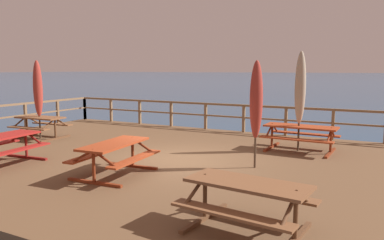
# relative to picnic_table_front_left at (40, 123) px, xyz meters

# --- Properties ---
(ground_plane) EXTENTS (600.00, 600.00, 0.00)m
(ground_plane) POSITION_rel_picnic_table_front_left_xyz_m (6.00, -0.54, -1.16)
(ground_plane) COLOR navy
(wooden_deck) EXTENTS (16.79, 10.53, 0.61)m
(wooden_deck) POSITION_rel_picnic_table_front_left_xyz_m (6.00, -0.54, -0.86)
(wooden_deck) COLOR brown
(wooden_deck) RESTS_ON ground
(railing_waterside_far) EXTENTS (16.59, 0.10, 1.09)m
(railing_waterside_far) POSITION_rel_picnic_table_front_left_xyz_m (6.00, 4.58, 0.19)
(railing_waterside_far) COLOR brown
(railing_waterside_far) RESTS_ON wooden_deck
(picnic_table_front_left) EXTENTS (1.81, 1.51, 0.78)m
(picnic_table_front_left) POSITION_rel_picnic_table_front_left_xyz_m (0.00, 0.00, 0.00)
(picnic_table_front_left) COLOR brown
(picnic_table_front_left) RESTS_ON wooden_deck
(picnic_table_front_right) EXTENTS (2.16, 1.47, 0.78)m
(picnic_table_front_right) POSITION_rel_picnic_table_front_left_xyz_m (8.69, 2.17, 0.01)
(picnic_table_front_right) COLOR #993819
(picnic_table_front_right) RESTS_ON wooden_deck
(picnic_table_back_right) EXTENTS (1.99, 1.57, 0.78)m
(picnic_table_back_right) POSITION_rel_picnic_table_front_left_xyz_m (9.20, -4.00, 0.00)
(picnic_table_back_right) COLOR brown
(picnic_table_back_right) RESTS_ON wooden_deck
(picnic_table_mid_centre) EXTENTS (1.54, 2.00, 0.78)m
(picnic_table_mid_centre) POSITION_rel_picnic_table_front_left_xyz_m (5.43, -2.54, 0.01)
(picnic_table_mid_centre) COLOR #993819
(picnic_table_mid_centre) RESTS_ON wooden_deck
(patio_umbrella_short_front) EXTENTS (0.32, 0.32, 2.77)m
(patio_umbrella_short_front) POSITION_rel_picnic_table_front_left_xyz_m (-0.04, 0.01, 1.21)
(patio_umbrella_short_front) COLOR #4C3828
(patio_umbrella_short_front) RESTS_ON wooden_deck
(patio_umbrella_tall_back_left) EXTENTS (0.32, 0.32, 2.99)m
(patio_umbrella_tall_back_left) POSITION_rel_picnic_table_front_left_xyz_m (8.64, 2.14, 1.35)
(patio_umbrella_tall_back_left) COLOR #4C3828
(patio_umbrella_tall_back_left) RESTS_ON wooden_deck
(patio_umbrella_short_back) EXTENTS (0.32, 0.32, 2.68)m
(patio_umbrella_short_back) POSITION_rel_picnic_table_front_left_xyz_m (8.12, -0.38, 1.15)
(patio_umbrella_short_back) COLOR #4C3828
(patio_umbrella_short_back) RESTS_ON wooden_deck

